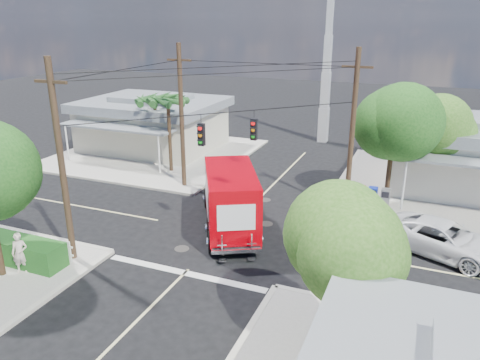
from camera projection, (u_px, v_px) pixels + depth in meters
The scene contains 18 objects.
ground at pixel (225, 233), 23.91m from camera, with size 120.00×120.00×0.00m, color black.
sidewalk_ne at pixel (452, 190), 29.50m from camera, with size 14.12×14.12×0.14m.
sidewalk_nw at pixel (156, 154), 37.27m from camera, with size 14.12×14.12×0.14m.
road_markings at pixel (213, 245), 22.62m from camera, with size 32.00×32.00×0.01m.
building_nw at pixel (153, 122), 38.33m from camera, with size 10.80×10.20×4.30m.
radio_tower at pixel (326, 77), 39.32m from camera, with size 0.80×0.80×17.00m.
tree_ne_front at pixel (394, 126), 25.65m from camera, with size 4.21×4.14×6.66m.
tree_ne_back at pixel (444, 132), 26.84m from camera, with size 3.77×3.66×5.82m.
tree_se at pixel (342, 247), 13.74m from camera, with size 3.67×3.54×5.62m.
palm_nw_front at pixel (168, 101), 31.46m from camera, with size 3.01×3.08×5.59m.
palm_nw_back at pixel (155, 101), 33.60m from camera, with size 3.01×3.08×5.19m.
utility_poles at pixel (209, 134), 24.32m from camera, with size 12.00×10.68×9.00m.
picket_fence at pixel (22, 240), 21.58m from camera, with size 5.94×0.06×1.00m.
hedge_sw at pixel (4, 247), 20.95m from camera, with size 6.20×1.20×1.10m, color #1D4E1D.
vending_boxes at pixel (373, 197), 26.77m from camera, with size 1.90×0.50×1.10m.
delivery_truck at pixel (230, 197), 23.94m from camera, with size 5.57×7.79×3.31m.
parked_car at pixel (444, 239), 21.52m from camera, with size 2.57×5.58×1.55m, color silver.
pedestrian at pixel (20, 253), 19.67m from camera, with size 0.66×0.43×1.81m, color beige.
Camera 1 is at (8.89, -19.76, 10.48)m, focal length 35.00 mm.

